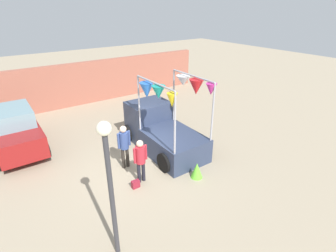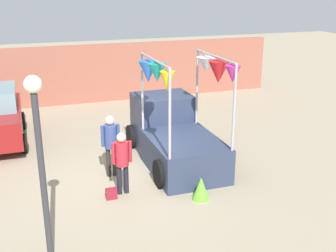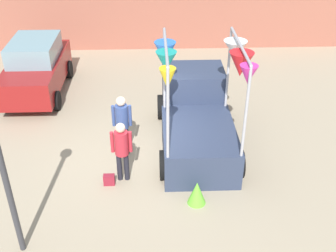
{
  "view_description": "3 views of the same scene",
  "coord_description": "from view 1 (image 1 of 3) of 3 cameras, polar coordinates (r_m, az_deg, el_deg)",
  "views": [
    {
      "loc": [
        -4.14,
        -7.82,
        5.82
      ],
      "look_at": [
        1.12,
        -0.35,
        1.54
      ],
      "focal_mm": 28.0,
      "sensor_mm": 36.0,
      "label": 1
    },
    {
      "loc": [
        -2.58,
        -10.6,
        5.17
      ],
      "look_at": [
        0.98,
        -0.31,
        1.48
      ],
      "focal_mm": 45.0,
      "sensor_mm": 36.0,
      "label": 2
    },
    {
      "loc": [
        0.34,
        -9.47,
        6.81
      ],
      "look_at": [
        0.68,
        -0.41,
        1.23
      ],
      "focal_mm": 45.0,
      "sensor_mm": 36.0,
      "label": 3
    }
  ],
  "objects": [
    {
      "name": "ground_plane",
      "position": [
        10.59,
        -6.09,
        -8.38
      ],
      "size": [
        60.0,
        60.0,
        0.0
      ],
      "primitive_type": "plane",
      "color": "gray"
    },
    {
      "name": "vendor_truck",
      "position": [
        11.42,
        -1.66,
        -0.38
      ],
      "size": [
        2.53,
        4.04,
        3.32
      ],
      "color": "#2D3851",
      "rests_on": "ground"
    },
    {
      "name": "street_lamp",
      "position": [
        5.98,
        -12.7,
        -10.13
      ],
      "size": [
        0.32,
        0.32,
        3.7
      ],
      "color": "#333338",
      "rests_on": "ground"
    },
    {
      "name": "brick_boundary_wall",
      "position": [
        17.22,
        -20.13,
        8.37
      ],
      "size": [
        18.0,
        0.36,
        2.6
      ],
      "primitive_type": "cube",
      "color": "#9E5947",
      "rests_on": "ground"
    },
    {
      "name": "parked_car",
      "position": [
        12.87,
        -30.21,
        -0.76
      ],
      "size": [
        1.88,
        4.0,
        1.88
      ],
      "color": "maroon",
      "rests_on": "ground"
    },
    {
      "name": "folded_kite_bundle_lime",
      "position": [
        9.75,
        6.28,
        -9.55
      ],
      "size": [
        0.53,
        0.53,
        0.6
      ],
      "primitive_type": "cone",
      "rotation": [
        0.0,
        0.0,
        1.35
      ],
      "color": "#66CC33",
      "rests_on": "ground"
    },
    {
      "name": "person_vendor",
      "position": [
        9.99,
        -9.53,
        -3.62
      ],
      "size": [
        0.53,
        0.34,
        1.77
      ],
      "color": "#2D2823",
      "rests_on": "ground"
    },
    {
      "name": "handbag",
      "position": [
        9.37,
        -7.06,
        -12.44
      ],
      "size": [
        0.28,
        0.16,
        0.28
      ],
      "primitive_type": "cube",
      "color": "maroon",
      "rests_on": "ground"
    },
    {
      "name": "person_customer",
      "position": [
        9.16,
        -6.02,
        -6.79
      ],
      "size": [
        0.53,
        0.34,
        1.66
      ],
      "color": "black",
      "rests_on": "ground"
    }
  ]
}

